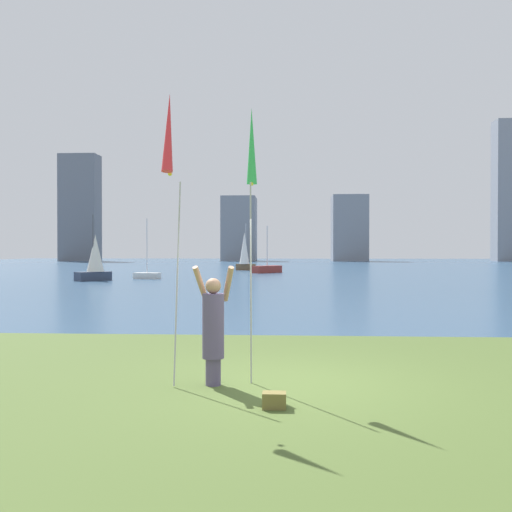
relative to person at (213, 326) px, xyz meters
name	(u,v)px	position (x,y,z in m)	size (l,w,h in m)	color
ground	(288,269)	(1.16, 51.15, -0.94)	(120.00, 138.00, 0.12)	#475B28
person	(213,326)	(0.00, 0.00, 0.00)	(0.66, 0.49, 1.80)	#594C72
kite_flag_left	(169,141)	(-0.56, -0.50, 2.69)	(0.16, 1.05, 4.27)	#B2B2B7
kite_flag_right	(252,154)	(0.56, 0.26, 2.63)	(0.16, 0.39, 4.22)	#B2B2B7
bag	(274,400)	(0.95, -1.19, -0.78)	(0.31, 0.20, 0.21)	olive
sailboat_0	(245,252)	(-3.19, 47.32, 0.97)	(2.00, 1.11, 4.64)	brown
sailboat_1	(147,275)	(-8.73, 30.38, -0.62)	(1.91, 1.10, 4.23)	silver
sailboat_2	(95,260)	(-11.61, 27.96, 0.47)	(2.24, 2.31, 4.34)	#333D51
sailboat_4	(267,269)	(-0.72, 41.02, -0.54)	(2.62, 2.69, 4.13)	maroon
skyline_tower_0	(80,208)	(-36.11, 90.40, 8.62)	(6.66, 4.03, 19.01)	slate
skyline_tower_1	(239,229)	(-7.77, 93.89, 4.92)	(6.09, 7.39, 11.60)	gray
skyline_tower_2	(349,228)	(12.07, 92.89, 4.97)	(6.21, 5.89, 11.70)	gray
skyline_tower_3	(510,191)	(39.91, 92.55, 11.46)	(5.33, 3.58, 24.70)	gray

